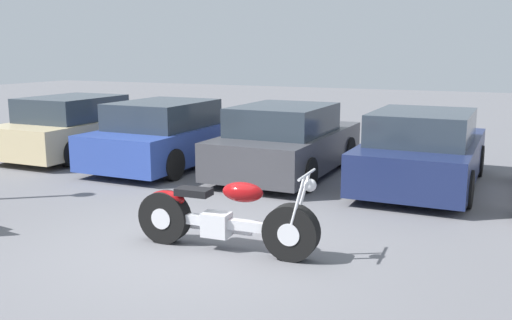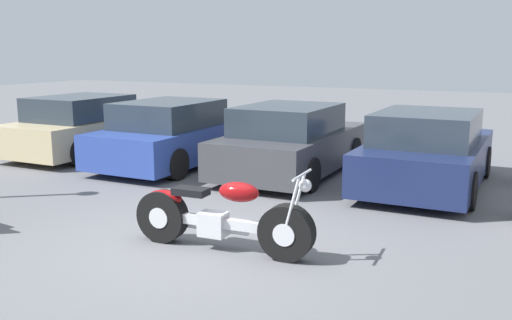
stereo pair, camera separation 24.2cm
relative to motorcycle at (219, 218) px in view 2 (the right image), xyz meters
name	(u,v)px [view 2 (the right image)]	position (x,y,z in m)	size (l,w,h in m)	color
ground_plane	(191,246)	(-0.38, -0.06, -0.41)	(60.00, 60.00, 0.00)	slate
motorcycle	(219,218)	(0.00, 0.00, 0.00)	(2.39, 0.62, 1.06)	black
parked_car_champagne	(86,127)	(-6.18, 4.38, 0.23)	(1.94, 4.11, 1.39)	#C6B284
parked_car_blue	(174,135)	(-3.55, 4.21, 0.23)	(1.94, 4.11, 1.39)	#2D479E
parked_car_dark_grey	(291,142)	(-0.93, 4.47, 0.23)	(1.94, 4.11, 1.39)	#3D3D42
parked_car_navy	(427,152)	(1.69, 4.50, 0.23)	(1.94, 4.11, 1.39)	#19234C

